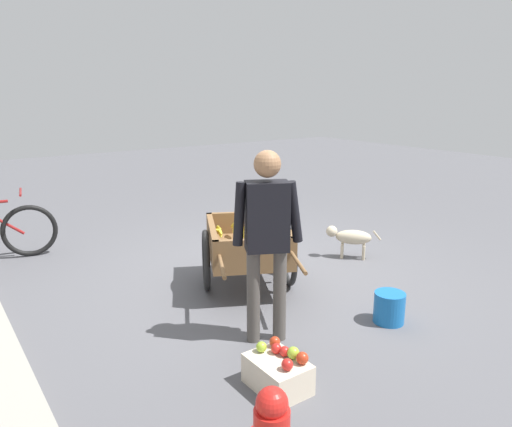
# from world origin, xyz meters

# --- Properties ---
(ground_plane) EXTENTS (24.00, 24.00, 0.00)m
(ground_plane) POSITION_xyz_m (0.00, 0.00, 0.00)
(ground_plane) COLOR #56565B
(fruit_cart) EXTENTS (1.81, 1.42, 0.71)m
(fruit_cart) POSITION_xyz_m (-0.21, 0.33, 0.43)
(fruit_cart) COLOR brown
(fruit_cart) RESTS_ON ground
(vendor_person) EXTENTS (0.33, 0.54, 1.60)m
(vendor_person) POSITION_xyz_m (-1.24, 0.84, 0.95)
(vendor_person) COLOR #4C4742
(vendor_person) RESTS_ON ground
(dog) EXTENTS (0.52, 0.49, 0.40)m
(dog) POSITION_xyz_m (-0.19, -1.23, 0.27)
(dog) COLOR beige
(dog) RESTS_ON ground
(plastic_bucket) EXTENTS (0.28, 0.28, 0.28)m
(plastic_bucket) POSITION_xyz_m (-1.62, -0.25, 0.14)
(plastic_bucket) COLOR #1966B2
(plastic_bucket) RESTS_ON ground
(apple_crate) EXTENTS (0.44, 0.32, 0.31)m
(apple_crate) POSITION_xyz_m (-1.84, 1.18, 0.13)
(apple_crate) COLOR beige
(apple_crate) RESTS_ON ground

